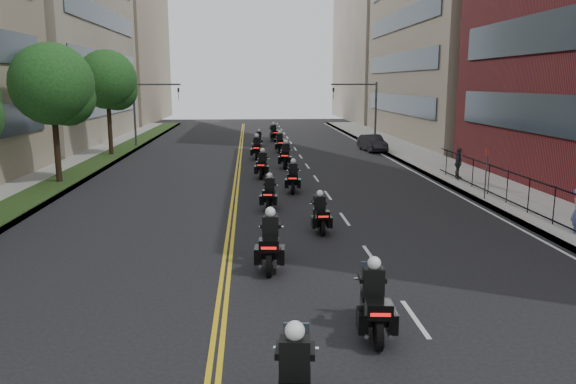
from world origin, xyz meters
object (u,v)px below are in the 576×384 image
motorcycle_4 (269,195)px  motorcycle_5 (293,179)px  motorcycle_7 (286,157)px  motorcycle_11 (274,134)px  motorcycle_6 (262,166)px  parked_sedan (372,143)px  motorcycle_3 (320,215)px  motorcycle_9 (280,144)px  pedestrian_c (458,163)px  motorcycle_10 (259,140)px  motorcycle_2 (270,244)px  motorcycle_8 (257,149)px  motorcycle_1 (374,305)px

motorcycle_4 → motorcycle_5: bearing=77.5°
motorcycle_7 → motorcycle_11: motorcycle_7 is taller
motorcycle_6 → parked_sedan: 15.54m
motorcycle_5 → motorcycle_3: bearing=-80.8°
motorcycle_9 → pedestrian_c: pedestrian_c is taller
motorcycle_10 → motorcycle_11: 4.54m
motorcycle_9 → motorcycle_2: bearing=-94.2°
motorcycle_6 → parked_sedan: bearing=60.1°
motorcycle_4 → parked_sedan: size_ratio=0.54×
motorcycle_6 → motorcycle_8: size_ratio=0.94×
motorcycle_4 → motorcycle_11: bearing=94.0°
motorcycle_3 → motorcycle_7: motorcycle_7 is taller
motorcycle_5 → motorcycle_9: motorcycle_9 is taller
motorcycle_10 → motorcycle_6: bearing=-85.0°
motorcycle_9 → motorcycle_8: bearing=-117.8°
motorcycle_3 → motorcycle_9: (-0.19, 24.47, 0.08)m
motorcycle_11 → parked_sedan: size_ratio=0.60×
motorcycle_4 → motorcycle_9: size_ratio=0.91×
motorcycle_2 → motorcycle_4: (0.27, 8.17, -0.10)m
motorcycle_3 → motorcycle_7: (-0.25, 16.35, 0.11)m
motorcycle_9 → motorcycle_11: size_ratio=0.98×
motorcycle_3 → motorcycle_6: motorcycle_6 is taller
motorcycle_3 → pedestrian_c: size_ratio=1.20×
motorcycle_3 → motorcycle_5: 7.96m
motorcycle_1 → motorcycle_6: bearing=100.2°
motorcycle_3 → pedestrian_c: (9.26, 10.48, 0.42)m
motorcycle_10 → motorcycle_3: bearing=-81.2°
motorcycle_6 → motorcycle_5: bearing=-65.1°
motorcycle_2 → motorcycle_7: motorcycle_2 is taller
motorcycle_1 → motorcycle_7: (-0.33, 25.23, 0.03)m
pedestrian_c → motorcycle_8: bearing=57.3°
motorcycle_8 → parked_sedan: size_ratio=0.62×
parked_sedan → pedestrian_c: size_ratio=2.29×
motorcycle_2 → motorcycle_5: 12.18m
motorcycle_7 → parked_sedan: motorcycle_7 is taller
motorcycle_3 → motorcycle_10: (-1.79, 29.11, -0.02)m
motorcycle_8 → motorcycle_11: bearing=85.0°
motorcycle_8 → motorcycle_10: bearing=91.1°
motorcycle_2 → motorcycle_6: motorcycle_2 is taller
motorcycle_4 → motorcycle_7: size_ratio=0.88×
motorcycle_2 → motorcycle_11: bearing=91.9°
motorcycle_1 → motorcycle_10: size_ratio=1.17×
motorcycle_2 → parked_sedan: motorcycle_2 is taller
motorcycle_2 → motorcycle_10: (0.26, 33.23, -0.14)m
motorcycle_6 → motorcycle_9: motorcycle_9 is taller
motorcycle_2 → motorcycle_7: bearing=89.6°
motorcycle_10 → motorcycle_7: bearing=-77.9°
motorcycle_4 → motorcycle_9: 20.48m
motorcycle_2 → pedestrian_c: 18.47m
motorcycle_11 → parked_sedan: 11.46m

